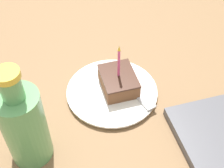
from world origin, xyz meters
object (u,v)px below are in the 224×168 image
at_px(plate, 112,92).
at_px(bottle, 24,125).
at_px(fork, 134,88).
at_px(cake_slice, 118,81).

distance_m(plate, bottle, 0.24).
height_order(fork, bottle, bottle).
bearing_deg(fork, plate, -12.49).
xyz_separation_m(plate, cake_slice, (-0.02, -0.00, 0.03)).
bearing_deg(fork, bottle, 21.47).
height_order(plate, bottle, bottle).
distance_m(fork, bottle, 0.28).
bearing_deg(fork, cake_slice, -25.04).
bearing_deg(bottle, cake_slice, -152.27).
height_order(cake_slice, fork, cake_slice).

